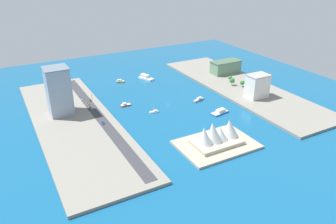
{
  "coord_description": "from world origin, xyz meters",
  "views": [
    {
      "loc": [
        151.14,
        277.44,
        140.56
      ],
      "look_at": [
        13.06,
        24.0,
        3.51
      ],
      "focal_mm": 35.01,
      "sensor_mm": 36.0,
      "label": 1
    }
  ],
  "objects_px": {
    "van_white": "(82,99)",
    "sedan_silver": "(91,108)",
    "yacht_sleek_gray": "(199,100)",
    "hatchback_blue": "(103,123)",
    "tower_tall_glass": "(59,91)",
    "hotel_broad_white": "(257,86)",
    "opera_landmark": "(217,134)",
    "traffic_light_waterfront": "(92,97)",
    "sailboat_small_white": "(154,112)",
    "ferry_white_commuter": "(146,77)",
    "terminal_long_green": "(226,67)",
    "tugboat_red": "(125,105)",
    "taxi_yellow_cab": "(88,104)",
    "water_taxi_orange": "(120,81)",
    "pickup_red": "(90,100)",
    "catamaran_blue": "(220,112)"
  },
  "relations": [
    {
      "from": "van_white",
      "to": "sedan_silver",
      "type": "distance_m",
      "value": 27.44
    },
    {
      "from": "yacht_sleek_gray",
      "to": "hatchback_blue",
      "type": "bearing_deg",
      "value": 3.53
    },
    {
      "from": "tower_tall_glass",
      "to": "hotel_broad_white",
      "type": "distance_m",
      "value": 204.16
    },
    {
      "from": "opera_landmark",
      "to": "traffic_light_waterfront",
      "type": "bearing_deg",
      "value": -64.9
    },
    {
      "from": "yacht_sleek_gray",
      "to": "sailboat_small_white",
      "type": "bearing_deg",
      "value": 3.63
    },
    {
      "from": "ferry_white_commuter",
      "to": "sailboat_small_white",
      "type": "distance_m",
      "value": 100.43
    },
    {
      "from": "van_white",
      "to": "hotel_broad_white",
      "type": "bearing_deg",
      "value": 153.69
    },
    {
      "from": "hotel_broad_white",
      "to": "hatchback_blue",
      "type": "relative_size",
      "value": 5.46
    },
    {
      "from": "sailboat_small_white",
      "to": "traffic_light_waterfront",
      "type": "xyz_separation_m",
      "value": [
        46.55,
        -54.18,
        5.78
      ]
    },
    {
      "from": "sailboat_small_white",
      "to": "tower_tall_glass",
      "type": "bearing_deg",
      "value": -24.69
    },
    {
      "from": "terminal_long_green",
      "to": "sailboat_small_white",
      "type": "bearing_deg",
      "value": 24.01
    },
    {
      "from": "hotel_broad_white",
      "to": "opera_landmark",
      "type": "height_order",
      "value": "hotel_broad_white"
    },
    {
      "from": "tugboat_red",
      "to": "taxi_yellow_cab",
      "type": "distance_m",
      "value": 38.93
    },
    {
      "from": "water_taxi_orange",
      "to": "tower_tall_glass",
      "type": "xyz_separation_m",
      "value": [
        83.82,
        60.88,
        24.27
      ]
    },
    {
      "from": "water_taxi_orange",
      "to": "traffic_light_waterfront",
      "type": "distance_m",
      "value": 65.98
    },
    {
      "from": "pickup_red",
      "to": "hotel_broad_white",
      "type": "bearing_deg",
      "value": 154.94
    },
    {
      "from": "sailboat_small_white",
      "to": "opera_landmark",
      "type": "xyz_separation_m",
      "value": [
        -16.79,
        81.05,
        9.51
      ]
    },
    {
      "from": "tugboat_red",
      "to": "sedan_silver",
      "type": "bearing_deg",
      "value": -8.5
    },
    {
      "from": "ferry_white_commuter",
      "to": "catamaran_blue",
      "type": "distance_m",
      "value": 128.73
    },
    {
      "from": "ferry_white_commuter",
      "to": "sedan_silver",
      "type": "xyz_separation_m",
      "value": [
        89.09,
        59.92,
        1.22
      ]
    },
    {
      "from": "terminal_long_green",
      "to": "taxi_yellow_cab",
      "type": "relative_size",
      "value": 8.88
    },
    {
      "from": "terminal_long_green",
      "to": "catamaran_blue",
      "type": "bearing_deg",
      "value": 50.06
    },
    {
      "from": "sailboat_small_white",
      "to": "hotel_broad_white",
      "type": "relative_size",
      "value": 0.49
    },
    {
      "from": "sailboat_small_white",
      "to": "hatchback_blue",
      "type": "bearing_deg",
      "value": 3.42
    },
    {
      "from": "hotel_broad_white",
      "to": "taxi_yellow_cab",
      "type": "height_order",
      "value": "hotel_broad_white"
    },
    {
      "from": "tugboat_red",
      "to": "tower_tall_glass",
      "type": "bearing_deg",
      "value": -7.83
    },
    {
      "from": "ferry_white_commuter",
      "to": "sailboat_small_white",
      "type": "bearing_deg",
      "value": 69.62
    },
    {
      "from": "taxi_yellow_cab",
      "to": "tower_tall_glass",
      "type": "bearing_deg",
      "value": 16.57
    },
    {
      "from": "pickup_red",
      "to": "hatchback_blue",
      "type": "bearing_deg",
      "value": 84.97
    },
    {
      "from": "yacht_sleek_gray",
      "to": "catamaran_blue",
      "type": "bearing_deg",
      "value": 92.21
    },
    {
      "from": "van_white",
      "to": "taxi_yellow_cab",
      "type": "relative_size",
      "value": 1.02
    },
    {
      "from": "yacht_sleek_gray",
      "to": "opera_landmark",
      "type": "height_order",
      "value": "opera_landmark"
    },
    {
      "from": "catamaran_blue",
      "to": "opera_landmark",
      "type": "distance_m",
      "value": 63.3
    },
    {
      "from": "sailboat_small_white",
      "to": "tower_tall_glass",
      "type": "height_order",
      "value": "tower_tall_glass"
    },
    {
      "from": "hatchback_blue",
      "to": "taxi_yellow_cab",
      "type": "distance_m",
      "value": 49.13
    },
    {
      "from": "taxi_yellow_cab",
      "to": "hatchback_blue",
      "type": "bearing_deg",
      "value": 90.02
    },
    {
      "from": "hotel_broad_white",
      "to": "opera_landmark",
      "type": "bearing_deg",
      "value": 31.52
    },
    {
      "from": "catamaran_blue",
      "to": "hotel_broad_white",
      "type": "bearing_deg",
      "value": -169.14
    },
    {
      "from": "sailboat_small_white",
      "to": "yacht_sleek_gray",
      "type": "xyz_separation_m",
      "value": [
        -55.31,
        -3.51,
        0.37
      ]
    },
    {
      "from": "pickup_red",
      "to": "traffic_light_waterfront",
      "type": "xyz_separation_m",
      "value": [
        -2.27,
        -0.3,
        3.42
      ]
    },
    {
      "from": "opera_landmark",
      "to": "taxi_yellow_cab",
      "type": "bearing_deg",
      "value": -60.9
    },
    {
      "from": "pickup_red",
      "to": "hatchback_blue",
      "type": "height_order",
      "value": "hatchback_blue"
    },
    {
      "from": "hotel_broad_white",
      "to": "taxi_yellow_cab",
      "type": "xyz_separation_m",
      "value": [
        167.1,
        -67.81,
        -11.76
      ]
    },
    {
      "from": "hatchback_blue",
      "to": "opera_landmark",
      "type": "height_order",
      "value": "opera_landmark"
    },
    {
      "from": "water_taxi_orange",
      "to": "traffic_light_waterfront",
      "type": "bearing_deg",
      "value": 42.36
    },
    {
      "from": "ferry_white_commuter",
      "to": "terminal_long_green",
      "type": "xyz_separation_m",
      "value": [
        -99.18,
        34.37,
        8.44
      ]
    },
    {
      "from": "taxi_yellow_cab",
      "to": "sedan_silver",
      "type": "distance_m",
      "value": 11.69
    },
    {
      "from": "terminal_long_green",
      "to": "pickup_red",
      "type": "relative_size",
      "value": 8.95
    },
    {
      "from": "hatchback_blue",
      "to": "pickup_red",
      "type": "bearing_deg",
      "value": -95.03
    },
    {
      "from": "ferry_white_commuter",
      "to": "terminal_long_green",
      "type": "bearing_deg",
      "value": 160.89
    }
  ]
}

